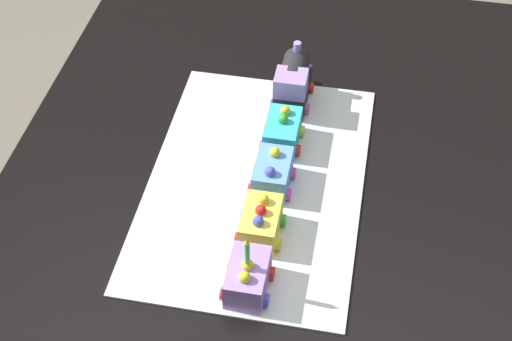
% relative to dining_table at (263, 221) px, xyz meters
% --- Properties ---
extents(dining_table, '(1.40, 1.00, 0.74)m').
position_rel_dining_table_xyz_m(dining_table, '(0.00, 0.00, 0.00)').
color(dining_table, black).
rests_on(dining_table, ground).
extents(cake_board, '(0.60, 0.40, 0.00)m').
position_rel_dining_table_xyz_m(cake_board, '(-0.00, -0.01, 0.11)').
color(cake_board, silver).
rests_on(cake_board, dining_table).
extents(cake_locomotive, '(0.14, 0.08, 0.12)m').
position_rel_dining_table_xyz_m(cake_locomotive, '(-0.24, 0.02, 0.16)').
color(cake_locomotive, '#232328').
rests_on(cake_locomotive, cake_board).
extents(cake_car_gondola_turquoise, '(0.10, 0.08, 0.07)m').
position_rel_dining_table_xyz_m(cake_car_gondola_turquoise, '(-0.12, 0.02, 0.14)').
color(cake_car_gondola_turquoise, '#38B7C6').
rests_on(cake_car_gondola_turquoise, cake_board).
extents(cake_car_hopper_sky_blue, '(0.10, 0.08, 0.07)m').
position_rel_dining_table_xyz_m(cake_car_hopper_sky_blue, '(0.00, 0.02, 0.14)').
color(cake_car_hopper_sky_blue, '#669EEA').
rests_on(cake_car_hopper_sky_blue, cake_board).
extents(cake_car_flatbed_lemon, '(0.10, 0.08, 0.07)m').
position_rel_dining_table_xyz_m(cake_car_flatbed_lemon, '(0.12, 0.02, 0.14)').
color(cake_car_flatbed_lemon, '#F4E04C').
rests_on(cake_car_flatbed_lemon, cake_board).
extents(cake_car_caboose_lavender, '(0.10, 0.08, 0.07)m').
position_rel_dining_table_xyz_m(cake_car_caboose_lavender, '(0.24, 0.02, 0.14)').
color(cake_car_caboose_lavender, '#AD84E0').
rests_on(cake_car_caboose_lavender, cake_board).
extents(birthday_candle, '(0.01, 0.01, 0.06)m').
position_rel_dining_table_xyz_m(birthday_candle, '(0.24, 0.02, 0.21)').
color(birthday_candle, '#66D872').
rests_on(birthday_candle, cake_car_caboose_lavender).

